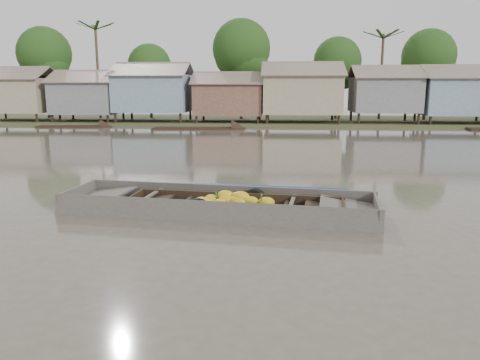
{
  "coord_description": "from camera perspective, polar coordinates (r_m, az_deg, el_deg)",
  "views": [
    {
      "loc": [
        0.32,
        -11.82,
        3.43
      ],
      "look_at": [
        -0.67,
        1.05,
        0.8
      ],
      "focal_mm": 35.0,
      "sensor_mm": 36.0,
      "label": 1
    }
  ],
  "objects": [
    {
      "name": "viewer_boat",
      "position": [
        12.88,
        -2.57,
        -3.55
      ],
      "size": [
        8.76,
        3.26,
        0.69
      ],
      "rotation": [
        0.0,
        0.0,
        -0.12
      ],
      "color": "#3D3833",
      "rests_on": "ground"
    },
    {
      "name": "distant_boats",
      "position": [
        35.86,
        15.32,
        5.55
      ],
      "size": [
        44.84,
        14.69,
        0.35
      ],
      "color": "black",
      "rests_on": "ground"
    },
    {
      "name": "riverbank",
      "position": [
        43.77,
        8.09,
        10.95
      ],
      "size": [
        120.0,
        12.47,
        10.22
      ],
      "color": "#384723",
      "rests_on": "ground"
    },
    {
      "name": "banana_boat",
      "position": [
        12.8,
        -1.05,
        -3.27
      ],
      "size": [
        6.02,
        2.03,
        0.82
      ],
      "rotation": [
        0.0,
        0.0,
        -0.11
      ],
      "color": "black",
      "rests_on": "ground"
    },
    {
      "name": "ground",
      "position": [
        12.31,
        2.74,
        -4.67
      ],
      "size": [
        120.0,
        120.0,
        0.0
      ],
      "primitive_type": "plane",
      "color": "#50493D",
      "rests_on": "ground"
    }
  ]
}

